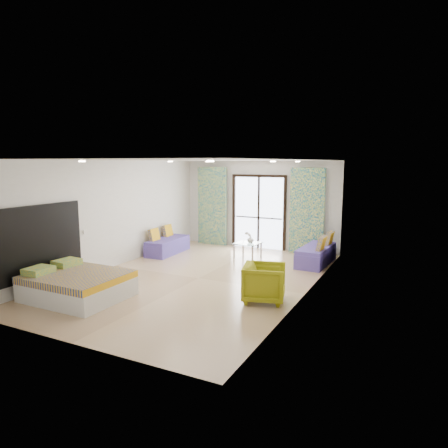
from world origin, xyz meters
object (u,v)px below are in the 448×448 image
at_px(daybed_left, 167,245).
at_px(coffee_table, 248,244).
at_px(armchair, 264,281).
at_px(daybed_right, 317,254).
at_px(bed, 77,285).

height_order(daybed_left, coffee_table, daybed_left).
bearing_deg(daybed_left, armchair, -36.02).
relative_size(daybed_left, armchair, 2.04).
distance_m(daybed_right, armchair, 3.30).
relative_size(bed, coffee_table, 2.44).
relative_size(daybed_left, daybed_right, 0.95).
bearing_deg(daybed_right, armchair, -91.51).
xyz_separation_m(coffee_table, armchair, (1.67, -3.10, 0.02)).
relative_size(bed, armchair, 2.28).
bearing_deg(daybed_right, coffee_table, -171.98).
bearing_deg(daybed_left, coffee_table, 9.45).
distance_m(daybed_left, daybed_right, 4.29).
xyz_separation_m(bed, daybed_right, (3.59, 4.77, -0.00)).
bearing_deg(daybed_left, bed, -84.40).
xyz_separation_m(bed, armchair, (3.37, 1.48, 0.14)).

